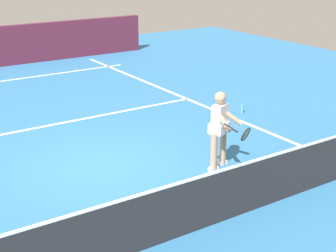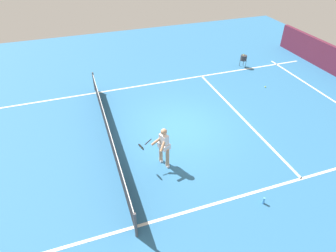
{
  "view_description": "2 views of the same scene",
  "coord_description": "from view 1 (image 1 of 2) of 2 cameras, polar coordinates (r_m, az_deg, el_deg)",
  "views": [
    {
      "loc": [
        3.9,
        8.34,
        4.1
      ],
      "look_at": [
        -0.85,
        1.12,
        1.01
      ],
      "focal_mm": 53.58,
      "sensor_mm": 36.0,
      "label": 1
    },
    {
      "loc": [
        -9.16,
        3.68,
        7.24
      ],
      "look_at": [
        -0.83,
        0.83,
        0.83
      ],
      "focal_mm": 30.84,
      "sensor_mm": 36.0,
      "label": 2
    }
  ],
  "objects": [
    {
      "name": "ground_plane",
      "position": [
        10.08,
        -7.58,
        -4.52
      ],
      "size": [
        26.8,
        26.8,
        0.0
      ],
      "primitive_type": "plane",
      "color": "teal"
    },
    {
      "name": "court_net",
      "position": [
        7.56,
        2.41,
        -9.1
      ],
      "size": [
        8.92,
        0.08,
        0.99
      ],
      "color": "#4C4C51",
      "rests_on": "ground"
    },
    {
      "name": "water_bottle",
      "position": [
        13.25,
        8.44,
        1.97
      ],
      "size": [
        0.07,
        0.07,
        0.24
      ],
      "primitive_type": "cylinder",
      "color": "#4C9EE5",
      "rests_on": "ground"
    },
    {
      "name": "sideline_left_marking",
      "position": [
        12.28,
        9.93,
        -0.12
      ],
      "size": [
        0.1,
        18.62,
        0.01
      ],
      "primitive_type": "cube",
      "color": "white",
      "rests_on": "ground"
    },
    {
      "name": "service_line_marking",
      "position": [
        12.55,
        -13.36,
        0.07
      ],
      "size": [
        8.24,
        0.1,
        0.01
      ],
      "primitive_type": "cube",
      "color": "white",
      "rests_on": "ground"
    },
    {
      "name": "tennis_player",
      "position": [
        9.63,
        5.98,
        -0.18
      ],
      "size": [
        0.67,
        1.11,
        1.55
      ],
      "color": "tan",
      "rests_on": "ground"
    }
  ]
}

